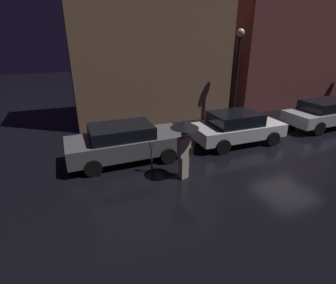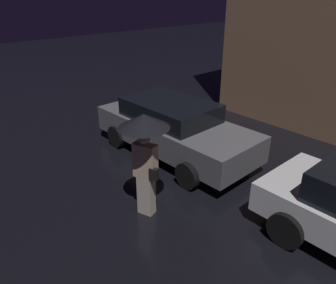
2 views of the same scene
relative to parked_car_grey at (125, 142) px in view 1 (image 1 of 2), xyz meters
name	(u,v)px [view 1 (image 1 of 2)]	position (x,y,z in m)	size (l,w,h in m)	color
ground_plane	(294,146)	(7.26, -1.28, -0.75)	(60.00, 60.00, 0.00)	black
building_facade_left	(151,33)	(2.75, 5.22, 3.92)	(8.61, 3.00, 9.36)	#8C664C
building_facade_right	(291,52)	(12.67, 5.22, 2.74)	(8.99, 3.00, 6.98)	brown
parked_car_grey	(125,142)	(0.00, 0.00, 0.00)	(4.53, 2.00, 1.43)	slate
parked_car_white	(237,127)	(5.04, -0.02, -0.01)	(4.10, 2.01, 1.42)	silver
parked_car_silver	(326,113)	(10.73, 0.20, 0.01)	(4.70, 1.95, 1.44)	#B7B7BF
pedestrian_with_umbrella	(184,136)	(1.52, -2.12, 0.80)	(0.92, 0.92, 2.08)	beige
parking_meter	(151,154)	(0.63, -1.36, -0.02)	(0.12, 0.10, 1.18)	#4C5154
street_lamp_near	(238,61)	(6.74, 2.78, 2.52)	(0.40, 0.40, 4.88)	black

